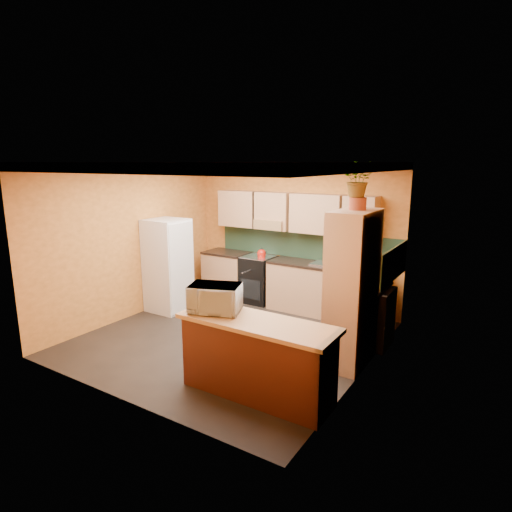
# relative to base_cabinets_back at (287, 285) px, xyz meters

# --- Properties ---
(room_shell) EXTENTS (4.24, 4.24, 2.72)m
(room_shell) POSITION_rel_base_cabinets_back_xyz_m (-0.01, -1.52, 1.65)
(room_shell) COLOR black
(room_shell) RESTS_ON ground
(base_cabinets_back) EXTENTS (3.65, 0.60, 0.88)m
(base_cabinets_back) POSITION_rel_base_cabinets_back_xyz_m (0.00, 0.00, 0.00)
(base_cabinets_back) COLOR tan
(base_cabinets_back) RESTS_ON ground
(countertop_back) EXTENTS (3.65, 0.62, 0.04)m
(countertop_back) POSITION_rel_base_cabinets_back_xyz_m (0.00, -0.00, 0.46)
(countertop_back) COLOR black
(countertop_back) RESTS_ON base_cabinets_back
(stove) EXTENTS (0.58, 0.58, 0.91)m
(stove) POSITION_rel_base_cabinets_back_xyz_m (-0.62, -0.00, 0.02)
(stove) COLOR black
(stove) RESTS_ON ground
(kettle) EXTENTS (0.22, 0.22, 0.18)m
(kettle) POSITION_rel_base_cabinets_back_xyz_m (-0.53, -0.05, 0.56)
(kettle) COLOR #B6170C
(kettle) RESTS_ON stove
(sink) EXTENTS (0.48, 0.40, 0.03)m
(sink) POSITION_rel_base_cabinets_back_xyz_m (0.77, 0.00, 0.50)
(sink) COLOR silver
(sink) RESTS_ON countertop_back
(base_cabinets_right) EXTENTS (0.60, 0.80, 0.88)m
(base_cabinets_right) POSITION_rel_base_cabinets_back_xyz_m (1.77, -0.85, 0.00)
(base_cabinets_right) COLOR tan
(base_cabinets_right) RESTS_ON ground
(countertop_right) EXTENTS (0.62, 0.80, 0.04)m
(countertop_right) POSITION_rel_base_cabinets_back_xyz_m (1.77, -0.85, 0.46)
(countertop_right) COLOR black
(countertop_right) RESTS_ON base_cabinets_right
(fridge) EXTENTS (0.68, 0.66, 1.70)m
(fridge) POSITION_rel_base_cabinets_back_xyz_m (-1.78, -1.30, 0.41)
(fridge) COLOR white
(fridge) RESTS_ON ground
(pantry) EXTENTS (0.48, 0.90, 2.10)m
(pantry) POSITION_rel_base_cabinets_back_xyz_m (1.82, -1.58, 0.61)
(pantry) COLOR tan
(pantry) RESTS_ON ground
(fern_pot) EXTENTS (0.22, 0.22, 0.16)m
(fern_pot) POSITION_rel_base_cabinets_back_xyz_m (1.82, -1.53, 1.74)
(fern_pot) COLOR #963E24
(fern_pot) RESTS_ON pantry
(fern) EXTENTS (0.45, 0.40, 0.45)m
(fern) POSITION_rel_base_cabinets_back_xyz_m (1.82, -1.53, 2.05)
(fern) COLOR tan
(fern) RESTS_ON fern_pot
(breakfast_bar) EXTENTS (1.80, 0.55, 0.88)m
(breakfast_bar) POSITION_rel_base_cabinets_back_xyz_m (1.20, -2.98, 0.00)
(breakfast_bar) COLOR #4B1B11
(breakfast_bar) RESTS_ON ground
(bar_top) EXTENTS (1.90, 0.65, 0.05)m
(bar_top) POSITION_rel_base_cabinets_back_xyz_m (1.20, -2.98, 0.47)
(bar_top) COLOR tan
(bar_top) RESTS_ON breakfast_bar
(microwave) EXTENTS (0.71, 0.60, 0.33)m
(microwave) POSITION_rel_base_cabinets_back_xyz_m (0.60, -2.98, 0.66)
(microwave) COLOR white
(microwave) RESTS_ON bar_top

